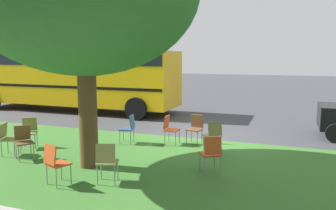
{
  "coord_description": "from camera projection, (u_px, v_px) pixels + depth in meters",
  "views": [
    {
      "loc": [
        -2.87,
        10.5,
        2.65
      ],
      "look_at": [
        0.65,
        0.95,
        1.17
      ],
      "focal_mm": 35.88,
      "sensor_mm": 36.0,
      "label": 1
    }
  ],
  "objects": [
    {
      "name": "chair_7",
      "position": [
        8.0,
        136.0,
        9.02
      ],
      "size": [
        0.54,
        0.54,
        0.88
      ],
      "color": "olive",
      "rests_on": "ground"
    },
    {
      "name": "chair_6",
      "position": [
        24.0,
        139.0,
        8.68
      ],
      "size": [
        0.58,
        0.58,
        0.88
      ],
      "color": "brown",
      "rests_on": "ground"
    },
    {
      "name": "chair_1",
      "position": [
        170.0,
        127.0,
        10.16
      ],
      "size": [
        0.42,
        0.42,
        0.88
      ],
      "color": "#C64C1E",
      "rests_on": "ground"
    },
    {
      "name": "chair_3",
      "position": [
        29.0,
        130.0,
        9.79
      ],
      "size": [
        0.57,
        0.58,
        0.88
      ],
      "color": "olive",
      "rests_on": "ground"
    },
    {
      "name": "school_bus",
      "position": [
        73.0,
        75.0,
        16.38
      ],
      "size": [
        10.4,
        2.8,
        2.88
      ],
      "color": "yellow",
      "rests_on": "ground"
    },
    {
      "name": "chair_9",
      "position": [
        195.0,
        127.0,
        10.26
      ],
      "size": [
        0.48,
        0.49,
        0.88
      ],
      "color": "brown",
      "rests_on": "ground"
    },
    {
      "name": "chair_5",
      "position": [
        129.0,
        127.0,
        10.26
      ],
      "size": [
        0.49,
        0.49,
        0.88
      ],
      "color": "#335184",
      "rests_on": "ground"
    },
    {
      "name": "chair_0",
      "position": [
        211.0,
        152.0,
        7.58
      ],
      "size": [
        0.57,
        0.58,
        0.88
      ],
      "color": "#C64C1E",
      "rests_on": "ground"
    },
    {
      "name": "chair_8",
      "position": [
        55.0,
        161.0,
        6.88
      ],
      "size": [
        0.53,
        0.54,
        0.88
      ],
      "color": "#C64C1E",
      "rests_on": "ground"
    },
    {
      "name": "ground",
      "position": [
        196.0,
        137.0,
        11.11
      ],
      "size": [
        80.0,
        80.0,
        0.0
      ],
      "primitive_type": "plane",
      "color": "#424247"
    },
    {
      "name": "chair_4",
      "position": [
        107.0,
        160.0,
        6.98
      ],
      "size": [
        0.53,
        0.53,
        0.88
      ],
      "color": "olive",
      "rests_on": "ground"
    },
    {
      "name": "grass_verge",
      "position": [
        161.0,
        166.0,
        8.14
      ],
      "size": [
        48.0,
        6.0,
        0.01
      ],
      "primitive_type": "cube",
      "color": "#3D752D",
      "rests_on": "ground"
    },
    {
      "name": "chair_2",
      "position": [
        213.0,
        134.0,
        9.34
      ],
      "size": [
        0.58,
        0.58,
        0.88
      ],
      "color": "olive",
      "rests_on": "ground"
    }
  ]
}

